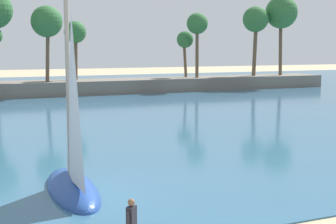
# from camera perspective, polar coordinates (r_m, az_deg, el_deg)

# --- Properties ---
(sea) EXTENTS (220.00, 88.71, 0.06)m
(sea) POSITION_cam_1_polar(r_m,az_deg,el_deg) (57.84, -17.54, 1.33)
(sea) COLOR #33607F
(sea) RESTS_ON ground
(palm_headland) EXTENTS (90.12, 6.46, 13.61)m
(palm_headland) POSITION_cam_1_polar(r_m,az_deg,el_deg) (62.37, -13.99, 5.26)
(palm_headland) COLOR slate
(palm_headland) RESTS_ON ground
(person_at_waterline) EXTENTS (0.41, 0.42, 1.67)m
(person_at_waterline) POSITION_cam_1_polar(r_m,az_deg,el_deg) (14.45, -4.30, -13.03)
(person_at_waterline) COLOR #23232D
(person_at_waterline) RESTS_ON ground
(sailboat_mid_bay) EXTENTS (2.12, 6.38, 9.15)m
(sailboat_mid_bay) POSITION_cam_1_polar(r_m,az_deg,el_deg) (20.44, -11.15, -6.99)
(sailboat_mid_bay) COLOR #234793
(sailboat_mid_bay) RESTS_ON sea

